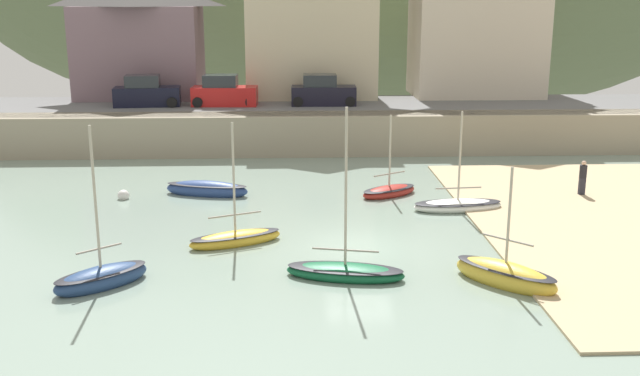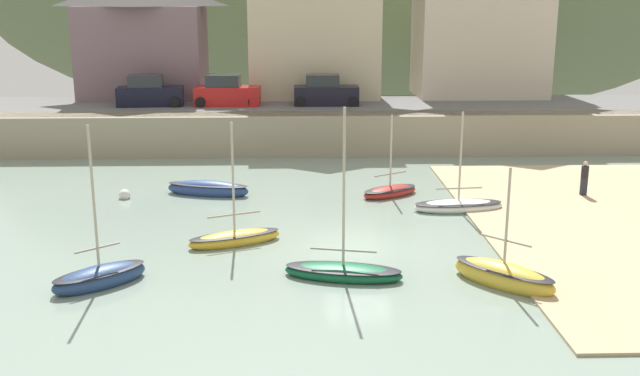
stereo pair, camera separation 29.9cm
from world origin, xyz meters
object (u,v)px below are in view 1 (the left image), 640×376
sailboat_far_left (345,271)px  mooring_buoy (123,196)px  dinghy_open_wooden (101,278)px  parked_car_near_slipway (146,93)px  waterfront_building_left (139,36)px  rowboat_small_beached (505,275)px  sailboat_white_hull (458,205)px  parked_car_end_of_row (323,92)px  motorboat_with_cabin (389,191)px  waterfront_building_right (478,9)px  sailboat_tall_mast (207,189)px  sailboat_blue_trim (236,238)px  person_on_slipway (583,176)px  parked_car_by_wall (224,93)px  waterfront_building_centre (311,7)px

sailboat_far_left → mooring_buoy: bearing=145.1°
dinghy_open_wooden → parked_car_near_slipway: (-2.91, 24.31, 2.91)m
parked_car_near_slipway → waterfront_building_left: bearing=98.9°
waterfront_building_left → rowboat_small_beached: bearing=-59.5°
sailboat_white_hull → parked_car_end_of_row: bearing=102.9°
sailboat_far_left → motorboat_with_cabin: bearing=86.9°
dinghy_open_wooden → sailboat_far_left: 8.00m
parked_car_near_slipway → rowboat_small_beached: bearing=-62.2°
motorboat_with_cabin → dinghy_open_wooden: bearing=-166.7°
waterfront_building_left → waterfront_building_right: (23.16, -0.00, 1.74)m
sailboat_tall_mast → mooring_buoy: 3.86m
parked_car_near_slipway → mooring_buoy: (1.29, -13.58, -3.04)m
parked_car_end_of_row → sailboat_far_left: bearing=-89.9°
waterfront_building_left → waterfront_building_right: waterfront_building_right is taller
sailboat_white_hull → dinghy_open_wooden: dinghy_open_wooden is taller
sailboat_blue_trim → person_on_slipway: 17.05m
rowboat_small_beached → person_on_slipway: rowboat_small_beached is taller
dinghy_open_wooden → parked_car_by_wall: size_ratio=1.32×
parked_car_near_slipway → waterfront_building_right: bearing=6.3°
rowboat_small_beached → sailboat_blue_trim: bearing=-160.5°
waterfront_building_right → mooring_buoy: size_ratio=21.43×
rowboat_small_beached → motorboat_with_cabin: bearing=147.2°
waterfront_building_centre → sailboat_white_hull: size_ratio=2.64×
rowboat_small_beached → mooring_buoy: rowboat_small_beached is taller
sailboat_blue_trim → mooring_buoy: size_ratio=8.93×
motorboat_with_cabin → waterfront_building_left: bearing=97.9°
dinghy_open_wooden → parked_car_end_of_row: 25.85m
sailboat_blue_trim → mooring_buoy: sailboat_blue_trim is taller
waterfront_building_right → parked_car_near_slipway: 23.05m
parked_car_near_slipway → mooring_buoy: size_ratio=7.82×
motorboat_with_cabin → person_on_slipway: motorboat_with_cabin is taller
motorboat_with_cabin → sailboat_far_left: size_ratio=0.67×
sailboat_blue_trim → rowboat_small_beached: (9.11, -4.42, 0.08)m
waterfront_building_left → mooring_buoy: 19.33m
rowboat_small_beached → parked_car_by_wall: 27.27m
parked_car_near_slipway → parked_car_end_of_row: same height
motorboat_with_cabin → person_on_slipway: bearing=-35.1°
waterfront_building_right → motorboat_with_cabin: (-8.27, -17.95, -8.08)m
motorboat_with_cabin → parked_car_end_of_row: (-2.56, 13.45, 2.99)m
motorboat_with_cabin → parked_car_end_of_row: 14.01m
parked_car_end_of_row → rowboat_small_beached: bearing=-78.0°
motorboat_with_cabin → parked_car_end_of_row: parked_car_end_of_row is taller
waterfront_building_left → parked_car_near_slipway: bearing=-75.8°
parked_car_near_slipway → mooring_buoy: 13.98m
parked_car_by_wall → mooring_buoy: parked_car_by_wall is taller
sailboat_white_hull → mooring_buoy: sailboat_white_hull is taller
sailboat_white_hull → motorboat_with_cabin: sailboat_white_hull is taller
waterfront_building_left → parked_car_by_wall: bearing=-36.7°
sailboat_blue_trim → sailboat_far_left: (3.92, -3.62, -0.01)m
waterfront_building_centre → mooring_buoy: waterfront_building_centre is taller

